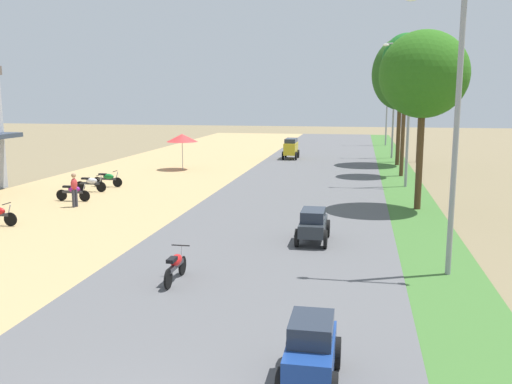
# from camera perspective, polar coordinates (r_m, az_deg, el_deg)

# --- Properties ---
(parked_motorbike_fourth) EXTENTS (1.80, 0.54, 0.94)m
(parked_motorbike_fourth) POSITION_cam_1_polar(r_m,az_deg,el_deg) (29.21, -18.18, 0.07)
(parked_motorbike_fourth) COLOR black
(parked_motorbike_fourth) RESTS_ON dirt_shoulder
(parked_motorbike_fifth) EXTENTS (1.80, 0.54, 0.94)m
(parked_motorbike_fifth) POSITION_cam_1_polar(r_m,az_deg,el_deg) (31.78, -16.53, 0.91)
(parked_motorbike_fifth) COLOR black
(parked_motorbike_fifth) RESTS_ON dirt_shoulder
(parked_motorbike_sixth) EXTENTS (1.80, 0.54, 0.94)m
(parked_motorbike_sixth) POSITION_cam_1_polar(r_m,az_deg,el_deg) (33.22, -14.92, 1.36)
(parked_motorbike_sixth) COLOR black
(parked_motorbike_sixth) RESTS_ON dirt_shoulder
(vendor_umbrella) EXTENTS (2.20, 2.20, 2.52)m
(vendor_umbrella) POSITION_cam_1_polar(r_m,az_deg,el_deg) (39.82, -7.57, 5.51)
(vendor_umbrella) COLOR #99999E
(vendor_umbrella) RESTS_ON dirt_shoulder
(pedestrian_on_shoulder) EXTENTS (0.32, 0.41, 1.62)m
(pedestrian_on_shoulder) POSITION_cam_1_polar(r_m,az_deg,el_deg) (27.56, -18.09, 0.38)
(pedestrian_on_shoulder) COLOR #33333D
(pedestrian_on_shoulder) RESTS_ON dirt_shoulder
(median_tree_nearest) EXTENTS (3.96, 3.96, 8.09)m
(median_tree_nearest) POSITION_cam_1_polar(r_m,az_deg,el_deg) (26.52, 16.79, 11.39)
(median_tree_nearest) COLOR #4C351E
(median_tree_nearest) RESTS_ON median_strip
(median_tree_second) EXTENTS (3.03, 3.03, 9.10)m
(median_tree_second) POSITION_cam_1_polar(r_m,az_deg,el_deg) (37.46, 15.10, 12.73)
(median_tree_second) COLOR #4C351E
(median_tree_second) RESTS_ON median_strip
(median_tree_third) EXTENTS (4.26, 4.26, 9.43)m
(median_tree_third) POSITION_cam_1_polar(r_m,az_deg,el_deg) (43.38, 14.61, 11.59)
(median_tree_third) COLOR #4C351E
(median_tree_third) RESTS_ON median_strip
(streetlamp_near) EXTENTS (3.16, 0.20, 8.07)m
(streetlamp_near) POSITION_cam_1_polar(r_m,az_deg,el_deg) (16.81, 19.89, 7.30)
(streetlamp_near) COLOR gray
(streetlamp_near) RESTS_ON median_strip
(streetlamp_mid) EXTENTS (3.16, 0.20, 8.21)m
(streetlamp_mid) POSITION_cam_1_polar(r_m,az_deg,el_deg) (33.00, 15.39, 8.64)
(streetlamp_mid) COLOR gray
(streetlamp_mid) RESTS_ON median_strip
(streetlamp_far) EXTENTS (3.16, 0.20, 7.85)m
(streetlamp_far) POSITION_cam_1_polar(r_m,az_deg,el_deg) (48.13, 13.91, 8.75)
(streetlamp_far) COLOR gray
(streetlamp_far) RESTS_ON median_strip
(streetlamp_farthest) EXTENTS (3.16, 0.20, 8.45)m
(streetlamp_farthest) POSITION_cam_1_polar(r_m,az_deg,el_deg) (60.37, 13.27, 9.24)
(streetlamp_farthest) COLOR gray
(streetlamp_farthest) RESTS_ON median_strip
(utility_pole_near) EXTENTS (1.80, 0.20, 8.43)m
(utility_pole_near) POSITION_cam_1_polar(r_m,az_deg,el_deg) (46.24, 16.40, 8.39)
(utility_pole_near) COLOR brown
(utility_pole_near) RESTS_ON ground
(car_hatchback_blue) EXTENTS (1.04, 2.00, 1.23)m
(car_hatchback_blue) POSITION_cam_1_polar(r_m,az_deg,el_deg) (10.53, 5.64, -15.64)
(car_hatchback_blue) COLOR navy
(car_hatchback_blue) RESTS_ON road_strip
(car_sedan_charcoal) EXTENTS (1.10, 2.26, 1.19)m
(car_sedan_charcoal) POSITION_cam_1_polar(r_m,az_deg,el_deg) (20.05, 5.86, -3.25)
(car_sedan_charcoal) COLOR #282D33
(car_sedan_charcoal) RESTS_ON road_strip
(car_van_yellow) EXTENTS (1.19, 2.41, 1.67)m
(car_van_yellow) POSITION_cam_1_polar(r_m,az_deg,el_deg) (46.30, 3.59, 4.58)
(car_van_yellow) COLOR gold
(car_van_yellow) RESTS_ON road_strip
(motorbike_ahead_second) EXTENTS (0.54, 1.80, 0.94)m
(motorbike_ahead_second) POSITION_cam_1_polar(r_m,az_deg,el_deg) (15.99, -8.21, -7.34)
(motorbike_ahead_second) COLOR black
(motorbike_ahead_second) RESTS_ON road_strip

